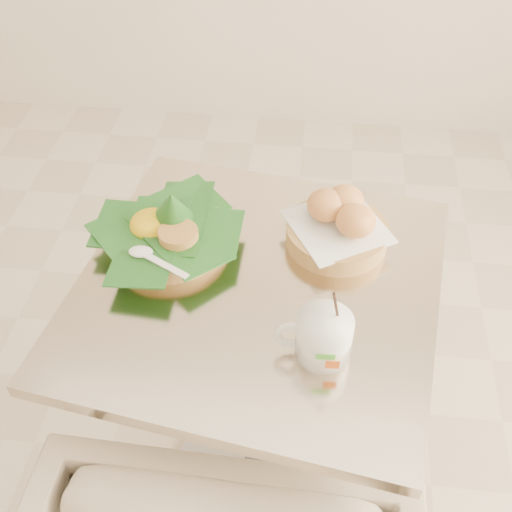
# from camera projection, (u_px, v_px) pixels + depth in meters

# --- Properties ---
(floor) EXTENTS (3.60, 3.60, 0.00)m
(floor) POSITION_uv_depth(u_px,v_px,m) (188.00, 459.00, 1.81)
(floor) COLOR beige
(floor) RESTS_ON ground
(cafe_table) EXTENTS (0.80, 0.80, 0.75)m
(cafe_table) POSITION_uv_depth(u_px,v_px,m) (258.00, 351.00, 1.42)
(cafe_table) COLOR gray
(cafe_table) RESTS_ON floor
(rice_basket) EXTENTS (0.30, 0.30, 0.15)m
(rice_basket) POSITION_uv_depth(u_px,v_px,m) (168.00, 229.00, 1.32)
(rice_basket) COLOR tan
(rice_basket) RESTS_ON cafe_table
(bread_basket) EXTENTS (0.25, 0.25, 0.11)m
(bread_basket) POSITION_uv_depth(u_px,v_px,m) (339.00, 225.00, 1.33)
(bread_basket) COLOR tan
(bread_basket) RESTS_ON cafe_table
(coffee_mug) EXTENTS (0.14, 0.10, 0.17)m
(coffee_mug) POSITION_uv_depth(u_px,v_px,m) (322.00, 336.00, 1.11)
(coffee_mug) COLOR white
(coffee_mug) RESTS_ON cafe_table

